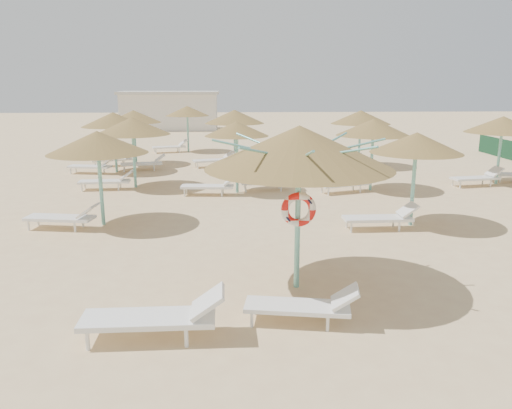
{
  "coord_description": "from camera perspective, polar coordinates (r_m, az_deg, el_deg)",
  "views": [
    {
      "loc": [
        -0.88,
        -9.06,
        4.03
      ],
      "look_at": [
        -0.3,
        2.03,
        1.3
      ],
      "focal_mm": 35.0,
      "sensor_mm": 36.0,
      "label": 1
    }
  ],
  "objects": [
    {
      "name": "lounger_main_a",
      "position": [
        8.3,
        -11.14,
        -12.42
      ],
      "size": [
        2.3,
        0.72,
        0.83
      ],
      "rotation": [
        0.0,
        0.0,
        0.01
      ],
      "color": "white",
      "rests_on": "ground"
    },
    {
      "name": "lounger_main_b",
      "position": [
        8.7,
        5.6,
        -11.39
      ],
      "size": [
        1.99,
        0.88,
        0.7
      ],
      "rotation": [
        0.0,
        0.0,
        -0.17
      ],
      "color": "white",
      "rests_on": "ground"
    },
    {
      "name": "ground",
      "position": [
        9.95,
        2.35,
        -10.08
      ],
      "size": [
        120.0,
        120.0,
        0.0
      ],
      "primitive_type": "plane",
      "color": "#DEBF87",
      "rests_on": "ground"
    },
    {
      "name": "main_palapa",
      "position": [
        9.52,
        4.96,
        6.49
      ],
      "size": [
        3.62,
        3.62,
        3.24
      ],
      "color": "#6DBEB3",
      "rests_on": "ground"
    },
    {
      "name": "palapa_field",
      "position": [
        20.34,
        2.16,
        9.0
      ],
      "size": [
        20.34,
        19.11,
        2.72
      ],
      "color": "#6DBEB3",
      "rests_on": "ground"
    },
    {
      "name": "service_hut",
      "position": [
        44.42,
        -9.78,
        10.56
      ],
      "size": [
        8.4,
        4.4,
        3.25
      ],
      "color": "silver",
      "rests_on": "ground"
    }
  ]
}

